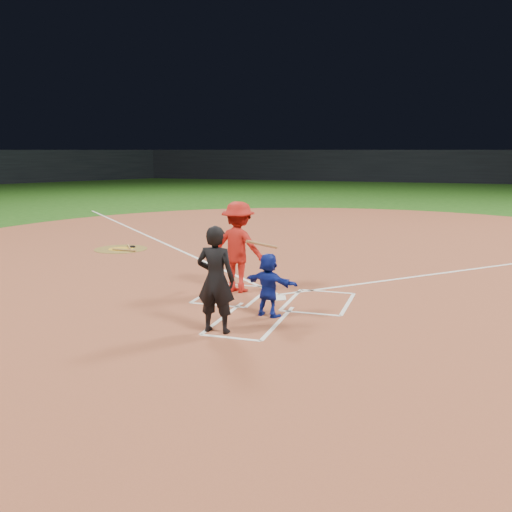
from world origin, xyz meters
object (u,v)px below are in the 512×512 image
(on_deck_circle, at_px, (121,249))
(catcher, at_px, (269,285))
(batter_at_plate, at_px, (239,247))
(home_plate, at_px, (275,298))
(umpire, at_px, (216,279))

(on_deck_circle, xyz_separation_m, catcher, (6.71, -5.79, 0.62))
(batter_at_plate, bearing_deg, home_plate, -20.32)
(umpire, height_order, batter_at_plate, batter_at_plate)
(on_deck_circle, distance_m, batter_at_plate, 6.95)
(on_deck_circle, xyz_separation_m, umpire, (6.11, -7.02, 0.95))
(catcher, relative_size, batter_at_plate, 0.61)
(home_plate, height_order, batter_at_plate, batter_at_plate)
(home_plate, distance_m, umpire, 2.75)
(catcher, height_order, batter_at_plate, batter_at_plate)
(umpire, xyz_separation_m, batter_at_plate, (-0.60, 2.91, 0.07))
(home_plate, height_order, catcher, catcher)
(home_plate, xyz_separation_m, catcher, (0.25, -1.33, 0.61))
(batter_at_plate, bearing_deg, umpire, -78.29)
(catcher, bearing_deg, home_plate, -62.10)
(umpire, bearing_deg, on_deck_circle, -49.22)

